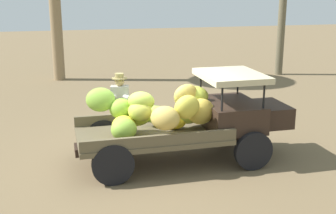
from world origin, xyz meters
The scene contains 4 objects.
ground_plane centered at (0.00, 0.00, 0.00)m, with size 60.00×60.00×0.00m, color brown.
truck centered at (0.77, -0.24, 0.93)m, with size 4.51×1.90×1.83m.
farmer centered at (-0.49, 1.01, 0.96)m, with size 0.52×0.49×1.70m.
loose_banana_bunch centered at (0.66, 2.35, 0.17)m, with size 0.60×0.34×0.34m, color gold.
Camera 1 is at (-1.76, -8.61, 3.55)m, focal length 47.23 mm.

